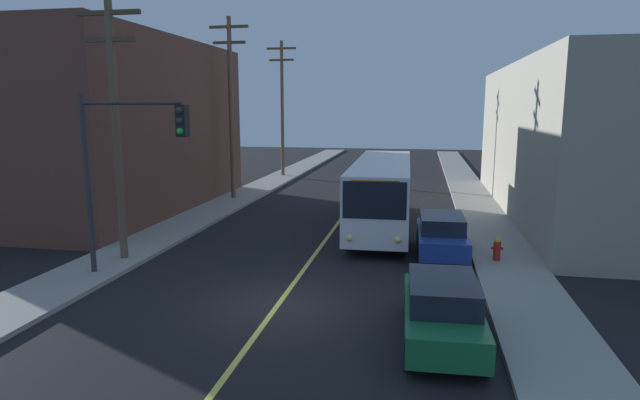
{
  "coord_description": "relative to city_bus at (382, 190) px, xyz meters",
  "views": [
    {
      "loc": [
        4.0,
        -14.23,
        5.72
      ],
      "look_at": [
        0.0,
        6.5,
        2.0
      ],
      "focal_mm": 29.62,
      "sensor_mm": 36.0,
      "label": 1
    }
  ],
  "objects": [
    {
      "name": "building_left_brick",
      "position": [
        -15.69,
        1.79,
        2.86
      ],
      "size": [
        10.0,
        16.92,
        9.35
      ],
      "color": "brown",
      "rests_on": "ground"
    },
    {
      "name": "parked_car_green",
      "position": [
        2.42,
        -12.49,
        -0.98
      ],
      "size": [
        1.96,
        4.46,
        1.62
      ],
      "color": "#196038",
      "rests_on": "ground"
    },
    {
      "name": "sidewalk_right",
      "position": [
        5.05,
        -0.83,
        -1.74
      ],
      "size": [
        2.5,
        90.0,
        0.15
      ],
      "primitive_type": "cube",
      "color": "gray",
      "rests_on": "ground"
    },
    {
      "name": "utility_pole_mid",
      "position": [
        -9.66,
        5.82,
        4.28
      ],
      "size": [
        2.4,
        0.28,
        10.86
      ],
      "color": "brown",
      "rests_on": "sidewalk_left"
    },
    {
      "name": "city_bus",
      "position": [
        0.0,
        0.0,
        0.0
      ],
      "size": [
        2.86,
        12.21,
        3.2
      ],
      "color": "silver",
      "rests_on": "ground"
    },
    {
      "name": "fire_hydrant",
      "position": [
        4.65,
        -5.33,
        -1.23
      ],
      "size": [
        0.44,
        0.26,
        0.84
      ],
      "color": "red",
      "rests_on": "sidewalk_right"
    },
    {
      "name": "traffic_signal_left_corner",
      "position": [
        -7.61,
        -9.4,
        2.49
      ],
      "size": [
        3.75,
        0.48,
        6.0
      ],
      "color": "#2D2D33",
      "rests_on": "sidewalk_left"
    },
    {
      "name": "building_right_warehouse",
      "position": [
        12.29,
        5.08,
        2.17
      ],
      "size": [
        12.0,
        22.93,
        7.98
      ],
      "color": "gray",
      "rests_on": "ground"
    },
    {
      "name": "ground_plane",
      "position": [
        -2.2,
        -10.83,
        -1.82
      ],
      "size": [
        120.0,
        120.0,
        0.0
      ],
      "primitive_type": "plane",
      "color": "black"
    },
    {
      "name": "parked_car_blue",
      "position": [
        2.66,
        -4.6,
        -0.98
      ],
      "size": [
        1.93,
        4.45,
        1.62
      ],
      "color": "navy",
      "rests_on": "ground"
    },
    {
      "name": "sidewalk_left",
      "position": [
        -9.45,
        -0.83,
        -1.74
      ],
      "size": [
        2.5,
        90.0,
        0.15
      ],
      "primitive_type": "cube",
      "color": "gray",
      "rests_on": "ground"
    },
    {
      "name": "utility_pole_far",
      "position": [
        -9.52,
        17.27,
        4.25
      ],
      "size": [
        2.4,
        0.28,
        10.81
      ],
      "color": "brown",
      "rests_on": "sidewalk_left"
    },
    {
      "name": "lane_stripe_center",
      "position": [
        -2.2,
        4.17,
        -1.81
      ],
      "size": [
        0.16,
        60.0,
        0.01
      ],
      "primitive_type": "cube",
      "color": "#D8CC4C",
      "rests_on": "ground"
    },
    {
      "name": "utility_pole_near",
      "position": [
        -9.06,
        -7.63,
        3.53
      ],
      "size": [
        2.4,
        0.28,
        9.41
      ],
      "color": "brown",
      "rests_on": "sidewalk_left"
    }
  ]
}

